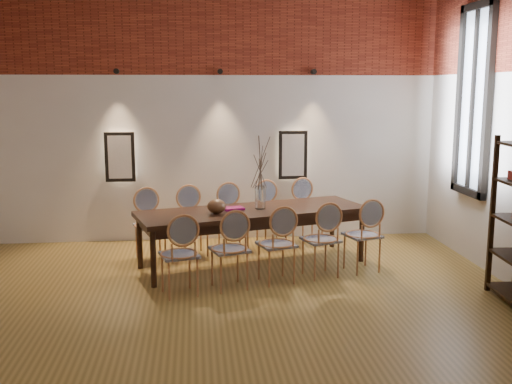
{
  "coord_description": "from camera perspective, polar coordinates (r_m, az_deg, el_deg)",
  "views": [
    {
      "loc": [
        -0.2,
        -5.57,
        2.33
      ],
      "look_at": [
        0.55,
        1.65,
        1.05
      ],
      "focal_mm": 42.0,
      "sensor_mm": 36.0,
      "label": 1
    }
  ],
  "objects": [
    {
      "name": "window_mullion",
      "position": [
        8.4,
        19.98,
        8.19
      ],
      "size": [
        0.06,
        0.06,
        2.4
      ],
      "primitive_type": "cube",
      "color": "black",
      "rests_on": "wall_right"
    },
    {
      "name": "chair_far_c",
      "position": [
        8.57,
        -2.19,
        -2.54
      ],
      "size": [
        0.55,
        0.55,
        0.94
      ],
      "primitive_type": null,
      "rotation": [
        0.0,
        0.0,
        3.42
      ],
      "color": "#BA7D4E",
      "rests_on": "floor"
    },
    {
      "name": "niche_left",
      "position": [
        9.14,
        -12.82,
        3.29
      ],
      "size": [
        0.36,
        0.06,
        0.66
      ],
      "primitive_type": "cube",
      "color": "#FFEAC6",
      "rests_on": "wall_back"
    },
    {
      "name": "brick_band_back",
      "position": [
        9.1,
        -4.81,
        15.77
      ],
      "size": [
        7.0,
        0.02,
        1.5
      ],
      "primitive_type": "cube",
      "color": "maroon",
      "rests_on": "ground"
    },
    {
      "name": "book",
      "position": [
        7.79,
        -2.16,
        -1.58
      ],
      "size": [
        0.3,
        0.25,
        0.03
      ],
      "primitive_type": "cube",
      "rotation": [
        0.0,
        0.0,
        0.28
      ],
      "color": "#920F5B",
      "rests_on": "dining_table"
    },
    {
      "name": "window_frame",
      "position": [
        8.4,
        19.98,
        8.19
      ],
      "size": [
        0.08,
        0.9,
        2.5
      ],
      "primitive_type": "cube",
      "color": "black",
      "rests_on": "wall_right"
    },
    {
      "name": "wall_front",
      "position": [
        2.05,
        -0.34,
        0.85
      ],
      "size": [
        7.0,
        0.1,
        4.0
      ],
      "primitive_type": "cube",
      "color": "silver",
      "rests_on": "ground"
    },
    {
      "name": "chair_near_b",
      "position": [
        6.98,
        -2.55,
        -5.45
      ],
      "size": [
        0.55,
        0.55,
        0.94
      ],
      "primitive_type": null,
      "rotation": [
        0.0,
        0.0,
        0.28
      ],
      "color": "#BA7D4E",
      "rests_on": "floor"
    },
    {
      "name": "chair_near_e",
      "position": [
        7.74,
        10.09,
        -4.05
      ],
      "size": [
        0.55,
        0.55,
        0.94
      ],
      "primitive_type": null,
      "rotation": [
        0.0,
        0.0,
        0.28
      ],
      "color": "#BA7D4E",
      "rests_on": "floor"
    },
    {
      "name": "chair_near_c",
      "position": [
        7.19,
        1.96,
        -4.98
      ],
      "size": [
        0.55,
        0.55,
        0.94
      ],
      "primitive_type": null,
      "rotation": [
        0.0,
        0.0,
        0.28
      ],
      "color": "#BA7D4E",
      "rests_on": "floor"
    },
    {
      "name": "chair_near_a",
      "position": [
        6.81,
        -7.33,
        -5.92
      ],
      "size": [
        0.55,
        0.55,
        0.94
      ],
      "primitive_type": null,
      "rotation": [
        0.0,
        0.0,
        0.28
      ],
      "color": "#BA7D4E",
      "rests_on": "floor"
    },
    {
      "name": "bowl",
      "position": [
        7.57,
        -3.77,
        -1.36
      ],
      "size": [
        0.24,
        0.24,
        0.18
      ],
      "primitive_type": "ellipsoid",
      "color": "brown",
      "rests_on": "dining_table"
    },
    {
      "name": "chair_far_b",
      "position": [
        8.39,
        -6.04,
        -2.86
      ],
      "size": [
        0.55,
        0.55,
        0.94
      ],
      "primitive_type": null,
      "rotation": [
        0.0,
        0.0,
        3.42
      ],
      "color": "#BA7D4E",
      "rests_on": "floor"
    },
    {
      "name": "chair_far_a",
      "position": [
        8.25,
        -10.04,
        -3.18
      ],
      "size": [
        0.55,
        0.55,
        0.94
      ],
      "primitive_type": null,
      "rotation": [
        0.0,
        0.0,
        3.42
      ],
      "color": "#BA7D4E",
      "rests_on": "floor"
    },
    {
      "name": "dried_branches",
      "position": [
        7.75,
        0.42,
        2.75
      ],
      "size": [
        0.5,
        0.5,
        0.7
      ],
      "primitive_type": null,
      "color": "#4F3E31",
      "rests_on": "vase"
    },
    {
      "name": "floor",
      "position": [
        6.04,
        -3.67,
        -12.79
      ],
      "size": [
        7.0,
        7.0,
        0.02
      ],
      "primitive_type": "cube",
      "color": "olive",
      "rests_on": "ground"
    },
    {
      "name": "niche_right",
      "position": [
        9.2,
        3.51,
        3.55
      ],
      "size": [
        0.36,
        0.06,
        0.66
      ],
      "primitive_type": "cube",
      "color": "#FFEAC6",
      "rests_on": "wall_back"
    },
    {
      "name": "wall_back",
      "position": [
        9.12,
        -4.71,
        7.9
      ],
      "size": [
        7.0,
        0.1,
        4.0
      ],
      "primitive_type": "cube",
      "color": "silver",
      "rests_on": "ground"
    },
    {
      "name": "spot_fixture_left",
      "position": [
        9.06,
        -13.15,
        11.14
      ],
      "size": [
        0.08,
        0.1,
        0.08
      ],
      "primitive_type": "cylinder",
      "rotation": [
        1.57,
        0.0,
        0.0
      ],
      "color": "black",
      "rests_on": "wall_back"
    },
    {
      "name": "spot_fixture_right",
      "position": [
        9.17,
        5.51,
        11.33
      ],
      "size": [
        0.08,
        0.1,
        0.08
      ],
      "primitive_type": "cylinder",
      "rotation": [
        1.57,
        0.0,
        0.0
      ],
      "color": "black",
      "rests_on": "wall_back"
    },
    {
      "name": "window_glass",
      "position": [
        8.41,
        20.1,
        8.18
      ],
      "size": [
        0.02,
        0.78,
        2.38
      ],
      "primitive_type": "cube",
      "color": "silver",
      "rests_on": "wall_right"
    },
    {
      "name": "spot_fixture_mid",
      "position": [
        9.0,
        -3.44,
        11.39
      ],
      "size": [
        0.08,
        0.1,
        0.08
      ],
      "primitive_type": "cylinder",
      "rotation": [
        1.57,
        0.0,
        0.0
      ],
      "color": "black",
      "rests_on": "wall_back"
    },
    {
      "name": "chair_near_d",
      "position": [
        7.45,
        6.18,
        -4.51
      ],
      "size": [
        0.55,
        0.55,
        0.94
      ],
      "primitive_type": null,
      "rotation": [
        0.0,
        0.0,
        0.28
      ],
      "color": "#BA7D4E",
      "rests_on": "floor"
    },
    {
      "name": "dining_table",
      "position": [
        7.9,
        -0.3,
        -4.33
      ],
      "size": [
        3.14,
        1.76,
        0.75
      ],
      "primitive_type": "cube",
      "rotation": [
        0.0,
        0.0,
        0.28
      ],
      "color": "black",
      "rests_on": "floor"
    },
    {
      "name": "chair_far_d",
      "position": [
        8.78,
        1.48,
        -2.23
      ],
      "size": [
        0.55,
        0.55,
        0.94
      ],
      "primitive_type": null,
      "rotation": [
        0.0,
        0.0,
        3.42
      ],
      "color": "#BA7D4E",
      "rests_on": "floor"
    },
    {
      "name": "vase",
      "position": [
        7.82,
        0.41,
        -0.53
      ],
      "size": [
        0.14,
        0.14,
        0.3
      ],
      "primitive_type": "cylinder",
      "color": "silver",
      "rests_on": "dining_table"
    },
    {
      "name": "chair_far_e",
      "position": [
        9.03,
        4.97,
        -1.92
      ],
      "size": [
        0.55,
        0.55,
        0.94
      ],
      "primitive_type": null,
      "rotation": [
        0.0,
        0.0,
        3.42
      ],
      "color": "#BA7D4E",
      "rests_on": "floor"
    }
  ]
}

